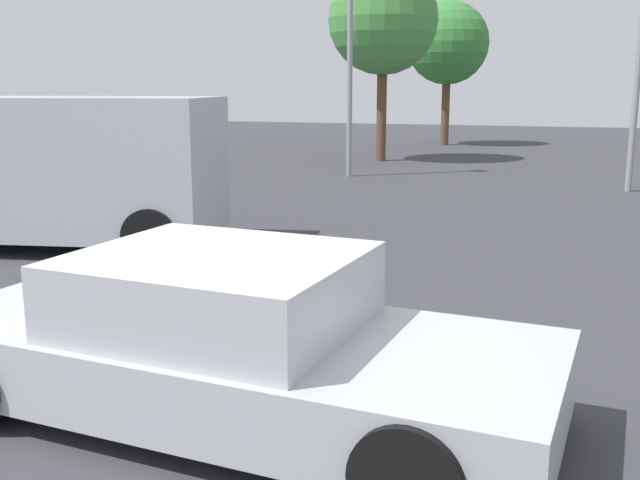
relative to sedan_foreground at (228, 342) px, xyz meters
name	(u,v)px	position (x,y,z in m)	size (l,w,h in m)	color
ground_plane	(220,399)	(-0.18, 0.22, -0.55)	(80.00, 80.00, 0.00)	#38383D
sedan_foreground	(228,342)	(0.00, 0.00, 0.00)	(4.70, 2.29, 1.20)	#B7BABF
van_white	(32,166)	(-5.19, 4.38, 0.62)	(5.67, 3.07, 2.18)	#B2B7C1
light_post_near	(350,17)	(-3.16, 14.02, 3.46)	(0.44, 0.44, 5.84)	gray
tree_back_left	(448,43)	(-2.40, 25.09, 3.37)	(3.19, 3.19, 5.54)	brown
tree_back_right	(383,19)	(-3.31, 18.16, 3.73)	(3.35, 3.35, 5.98)	brown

